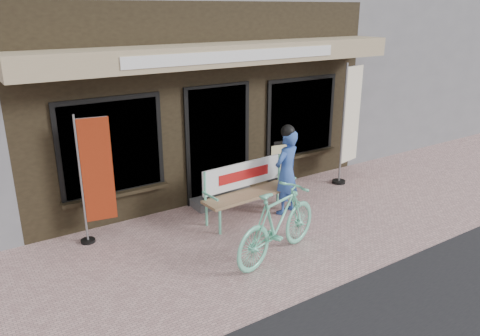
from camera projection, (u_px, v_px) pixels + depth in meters
ground at (282, 238)px, 7.48m from camera, size 70.00×70.00×0.00m
storefront at (148, 31)px, 10.43m from camera, size 7.00×6.77×6.00m
neighbor_right_near at (385, 30)px, 15.33m from camera, size 10.00×7.00×5.60m
bench at (248, 186)px, 8.10m from camera, size 1.80×0.56×0.96m
person at (287, 170)px, 8.17m from camera, size 0.64×0.51×1.62m
bicycle at (278, 223)px, 6.75m from camera, size 1.87×0.98×1.08m
nobori_red at (95, 177)px, 7.09m from camera, size 0.61×0.26×2.05m
nobori_cream at (350, 121)px, 9.58m from camera, size 0.74×0.32×2.49m
menu_stand at (278, 162)px, 9.62m from camera, size 0.47×0.18×0.93m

